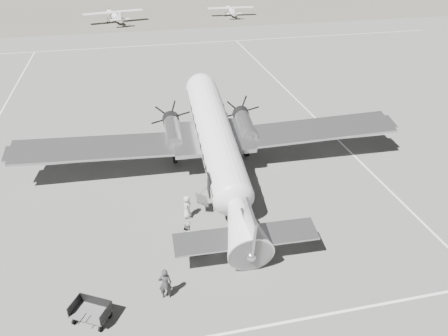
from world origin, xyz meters
TOP-DOWN VIEW (x-y plane):
  - ground at (0.00, 0.00)m, footprint 260.00×260.00m
  - taxi_line_near at (0.00, -14.00)m, footprint 60.00×0.15m
  - taxi_line_right at (12.00, 0.00)m, footprint 0.15×80.00m
  - taxi_line_horizon at (0.00, 40.00)m, footprint 90.00×0.15m
  - dc3_airliner at (0.37, -0.59)m, footprint 30.02×21.30m
  - light_plane_left at (-6.45, 57.52)m, footprint 12.78×11.29m
  - light_plane_right at (15.77, 59.08)m, footprint 9.43×7.81m
  - baggage_cart_near at (-2.61, -7.85)m, footprint 1.76×1.26m
  - baggage_cart_far at (-8.23, -11.82)m, footprint 2.28×2.08m
  - ground_crew at (-4.59, -11.10)m, footprint 0.70×0.49m
  - ramp_agent at (-2.85, -7.41)m, footprint 0.68×0.87m
  - passenger at (-2.51, -4.55)m, footprint 0.70×0.89m

SIDE VIEW (x-z plane):
  - ground at x=0.00m, z-range 0.00..0.00m
  - taxi_line_near at x=0.00m, z-range 0.00..0.01m
  - taxi_line_right at x=12.00m, z-range 0.00..0.01m
  - taxi_line_horizon at x=0.00m, z-range 0.00..0.01m
  - baggage_cart_near at x=-2.61m, z-range 0.00..0.98m
  - baggage_cart_far at x=-8.23m, z-range 0.00..1.06m
  - passenger at x=-2.51m, z-range 0.00..1.60m
  - ramp_agent at x=-2.85m, z-range 0.00..1.77m
  - ground_crew at x=-4.59m, z-range 0.00..1.84m
  - light_plane_right at x=15.77m, z-range 0.00..1.88m
  - light_plane_left at x=-6.45m, z-range 0.00..2.27m
  - dc3_airliner at x=0.37m, z-range 0.00..5.60m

